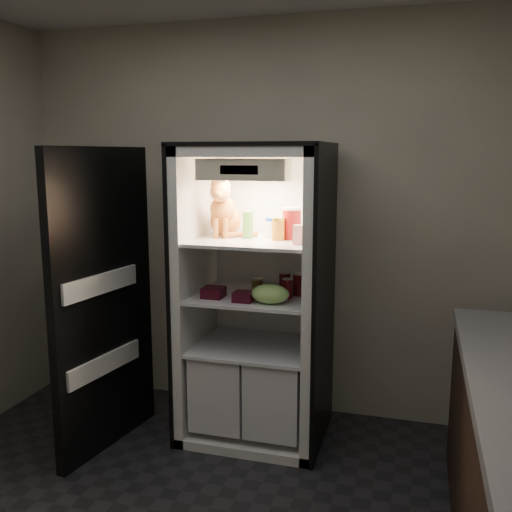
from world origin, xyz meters
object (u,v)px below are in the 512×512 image
Objects in this scene: tabby_cat at (224,214)px; salsa_jar at (278,229)px; condiment_jar at (258,285)px; soda_can_a at (285,283)px; soda_can_c at (287,288)px; grape_bag at (270,294)px; cream_carton at (299,235)px; pepper_jar at (292,223)px; soda_can_b at (299,284)px; berry_box_left at (213,292)px; mayo_tub at (273,228)px; parmesan_shaker at (248,225)px; berry_box_right at (244,297)px; refrigerator at (257,315)px.

tabby_cat is 2.82× the size of salsa_jar.
soda_can_a is at bearing 18.89° from condiment_jar.
grape_bag is at bearing -115.63° from soda_can_c.
cream_carton is at bearing -28.13° from tabby_cat.
pepper_jar reaches higher than soda_can_b.
mayo_tub is at bearing 36.91° from berry_box_left.
parmesan_shaker is 1.73× the size of condiment_jar.
parmesan_shaker is at bearing 134.41° from grape_bag.
mayo_tub reaches higher than soda_can_a.
parmesan_shaker is (0.17, -0.06, -0.06)m from tabby_cat.
parmesan_shaker is at bearing -173.68° from soda_can_b.
parmesan_shaker reaches higher than berry_box_right.
berry_box_left is 1.10× the size of berry_box_right.
condiment_jar is at bearing -17.05° from tabby_cat.
parmesan_shaker is 0.47m from berry_box_left.
tabby_cat reaches higher than berry_box_right.
mayo_tub is 1.08× the size of berry_box_right.
soda_can_b is at bearing 22.21° from berry_box_left.
tabby_cat is at bearing 162.02° from parmesan_shaker.
condiment_jar is (-0.16, -0.06, -0.02)m from soda_can_a.
berry_box_left is at bearing -157.79° from soda_can_b.
berry_box_right is at bearing -148.19° from soda_can_c.
pepper_jar reaches higher than berry_box_right.
berry_box_left is (-0.37, -0.14, -0.39)m from salsa_jar.
berry_box_right is (-0.29, -0.24, -0.04)m from soda_can_b.
condiment_jar is (0.23, -0.04, -0.44)m from tabby_cat.
mayo_tub is at bearing 19.24° from refrigerator.
soda_can_c is 0.22m from condiment_jar.
pepper_jar is (0.13, -0.02, 0.04)m from mayo_tub.
parmesan_shaker is 0.39m from condiment_jar.
tabby_cat is at bearing 145.18° from grape_bag.
grape_bag is at bearing -78.03° from mayo_tub.
salsa_jar is 0.37m from soda_can_c.
mayo_tub is 1.28× the size of condiment_jar.
soda_can_b is at bearing -10.75° from mayo_tub.
soda_can_c is at bearing 31.81° from berry_box_right.
mayo_tub is 0.55× the size of grape_bag.
soda_can_c is at bearing -90.45° from pepper_jar.
salsa_jar reaches higher than grape_bag.
tabby_cat is 3.43× the size of cream_carton.
tabby_cat reaches higher than pepper_jar.
cream_carton reaches higher than soda_can_b.
tabby_cat is 3.95× the size of condiment_jar.
parmesan_shaker is 0.86× the size of pepper_jar.
soda_can_a is at bearing 85.40° from grape_bag.
salsa_jar is at bearing -102.13° from soda_can_a.
soda_can_b is 1.12× the size of soda_can_c.
mayo_tub is at bearing 135.55° from cream_carton.
salsa_jar reaches higher than soda_can_a.
refrigerator is 0.66m from cream_carton.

